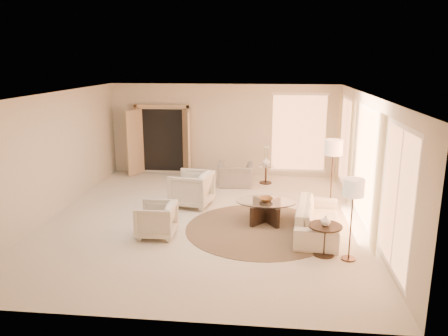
# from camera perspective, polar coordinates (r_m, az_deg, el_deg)

# --- Properties ---
(room) EXTENTS (7.04, 8.04, 2.83)m
(room) POSITION_cam_1_polar(r_m,az_deg,el_deg) (9.60, -2.63, 1.21)
(room) COLOR beige
(room) RESTS_ON ground
(windows_right) EXTENTS (0.10, 6.40, 2.40)m
(windows_right) POSITION_cam_1_polar(r_m,az_deg,el_deg) (9.81, 17.82, 0.54)
(windows_right) COLOR #FFA266
(windows_right) RESTS_ON room
(window_back_corner) EXTENTS (1.70, 0.10, 2.40)m
(window_back_corner) POSITION_cam_1_polar(r_m,az_deg,el_deg) (13.41, 9.75, 4.50)
(window_back_corner) COLOR #FFA266
(window_back_corner) RESTS_ON room
(curtains_right) EXTENTS (0.06, 5.20, 2.60)m
(curtains_right) POSITION_cam_1_polar(r_m,az_deg,el_deg) (10.67, 16.59, 1.41)
(curtains_right) COLOR tan
(curtains_right) RESTS_ON room
(french_doors) EXTENTS (1.95, 0.66, 2.16)m
(french_doors) POSITION_cam_1_polar(r_m,az_deg,el_deg) (13.70, -8.10, 3.57)
(french_doors) COLOR tan
(french_doors) RESTS_ON room
(area_rug) EXTENTS (3.74, 3.74, 0.01)m
(area_rug) POSITION_cam_1_polar(r_m,az_deg,el_deg) (9.43, 4.68, -7.93)
(area_rug) COLOR #3B2D20
(area_rug) RESTS_ON room
(sofa) EXTENTS (1.10, 2.25, 0.63)m
(sofa) POSITION_cam_1_polar(r_m,az_deg,el_deg) (9.31, 12.11, -6.47)
(sofa) COLOR beige
(sofa) RESTS_ON room
(armchair_left) EXTENTS (1.01, 1.06, 0.94)m
(armchair_left) POSITION_cam_1_polar(r_m,az_deg,el_deg) (10.75, -4.26, -2.52)
(armchair_left) COLOR beige
(armchair_left) RESTS_ON room
(armchair_right) EXTENTS (0.71, 0.75, 0.77)m
(armchair_right) POSITION_cam_1_polar(r_m,az_deg,el_deg) (9.03, -8.85, -6.50)
(armchair_right) COLOR beige
(armchair_right) RESTS_ON room
(accent_chair) EXTENTS (1.02, 0.69, 0.86)m
(accent_chair) POSITION_cam_1_polar(r_m,az_deg,el_deg) (12.38, 1.51, -0.43)
(accent_chair) COLOR gray
(accent_chair) RESTS_ON room
(coffee_table) EXTENTS (1.38, 1.38, 0.49)m
(coffee_table) POSITION_cam_1_polar(r_m,az_deg,el_deg) (9.76, 5.47, -5.30)
(coffee_table) COLOR black
(coffee_table) RESTS_ON room
(end_table) EXTENTS (0.62, 0.62, 0.58)m
(end_table) POSITION_cam_1_polar(r_m,az_deg,el_deg) (8.30, 13.03, -8.49)
(end_table) COLOR black
(end_table) RESTS_ON room
(side_table) EXTENTS (0.47, 0.47, 0.54)m
(side_table) POSITION_cam_1_polar(r_m,az_deg,el_deg) (12.74, 5.49, -0.57)
(side_table) COLOR #31231C
(side_table) RESTS_ON room
(floor_lamp_near) EXTENTS (0.42, 0.42, 1.73)m
(floor_lamp_near) POSITION_cam_1_polar(r_m,az_deg,el_deg) (10.41, 14.10, 2.21)
(floor_lamp_near) COLOR #31231C
(floor_lamp_near) RESTS_ON room
(floor_lamp_far) EXTENTS (0.37, 0.37, 1.52)m
(floor_lamp_far) POSITION_cam_1_polar(r_m,az_deg,el_deg) (7.93, 16.55, -2.94)
(floor_lamp_far) COLOR #31231C
(floor_lamp_far) RESTS_ON room
(bowl) EXTENTS (0.39, 0.39, 0.08)m
(bowl) POSITION_cam_1_polar(r_m,az_deg,el_deg) (9.69, 5.50, -4.08)
(bowl) COLOR brown
(bowl) RESTS_ON coffee_table
(end_vase) EXTENTS (0.22, 0.22, 0.19)m
(end_vase) POSITION_cam_1_polar(r_m,az_deg,el_deg) (8.20, 13.14, -6.71)
(end_vase) COLOR white
(end_vase) RESTS_ON end_table
(side_vase) EXTENTS (0.24, 0.24, 0.24)m
(side_vase) POSITION_cam_1_polar(r_m,az_deg,el_deg) (12.66, 5.52, 0.89)
(side_vase) COLOR white
(side_vase) RESTS_ON side_table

